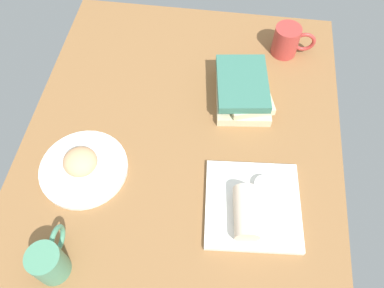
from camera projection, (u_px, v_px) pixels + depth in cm
name	position (u px, v px, depth cm)	size (l,w,h in cm)	color
dining_table	(182.00, 141.00, 113.33)	(110.00, 90.00, 4.00)	olive
round_plate	(84.00, 168.00, 105.37)	(23.73, 23.73, 1.40)	white
scone_pastry	(80.00, 162.00, 102.44)	(8.98, 8.81, 5.69)	#DEA776
square_plate	(253.00, 205.00, 99.64)	(24.04, 24.04, 1.60)	white
sauce_cup	(264.00, 186.00, 100.31)	(5.28, 5.28, 2.24)	silver
breakfast_wrap	(246.00, 213.00, 94.53)	(5.98, 5.98, 12.97)	beige
book_stack	(243.00, 90.00, 116.04)	(23.41, 18.87, 7.72)	beige
coffee_mug	(49.00, 261.00, 87.80)	(13.05, 7.76, 10.06)	#4C8C6B
second_mug	(287.00, 40.00, 125.07)	(8.30, 13.58, 10.03)	#B23833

